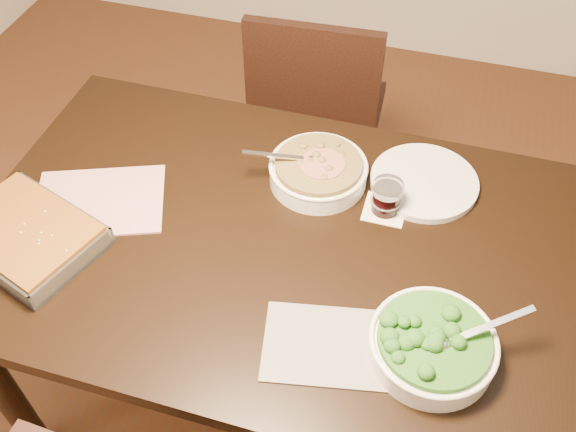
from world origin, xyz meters
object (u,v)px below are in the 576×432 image
object	(u,v)px
table	(273,263)
dinner_plate	(424,182)
broccoli_bowl	(433,345)
chair_far	(317,111)
wine_tumbler	(387,197)
stew_bowl	(318,171)
baking_dish	(26,235)

from	to	relation	value
table	dinner_plate	size ratio (longest dim) A/B	5.26
dinner_plate	broccoli_bowl	bearing A→B (deg)	-80.24
dinner_plate	chair_far	xyz separation A→B (m)	(-0.40, 0.51, -0.26)
broccoli_bowl	chair_far	world-z (taller)	chair_far
wine_tumbler	broccoli_bowl	bearing A→B (deg)	-66.25
table	chair_far	world-z (taller)	chair_far
stew_bowl	dinner_plate	distance (m)	0.26
wine_tumbler	dinner_plate	bearing A→B (deg)	55.43
table	dinner_plate	xyz separation A→B (m)	(0.31, 0.27, 0.10)
baking_dish	wine_tumbler	xyz separation A→B (m)	(0.76, 0.33, 0.02)
baking_dish	stew_bowl	bearing A→B (deg)	52.38
broccoli_bowl	chair_far	xyz separation A→B (m)	(-0.48, 0.98, -0.29)
baking_dish	chair_far	size ratio (longest dim) A/B	0.42
chair_far	table	bearing A→B (deg)	93.08
stew_bowl	wine_tumbler	world-z (taller)	stew_bowl
dinner_plate	chair_far	world-z (taller)	chair_far
stew_bowl	dinner_plate	bearing A→B (deg)	13.11
broccoli_bowl	table	bearing A→B (deg)	152.79
stew_bowl	baking_dish	size ratio (longest dim) A/B	0.69
dinner_plate	stew_bowl	bearing A→B (deg)	-166.89
stew_bowl	chair_far	xyz separation A→B (m)	(-0.14, 0.57, -0.29)
stew_bowl	broccoli_bowl	xyz separation A→B (m)	(0.34, -0.41, 0.00)
broccoli_bowl	chair_far	bearing A→B (deg)	116.09
table	baking_dish	xyz separation A→B (m)	(-0.53, -0.17, 0.12)
table	broccoli_bowl	distance (m)	0.46
table	wine_tumbler	size ratio (longest dim) A/B	16.78
table	chair_far	bearing A→B (deg)	96.46
table	wine_tumbler	bearing A→B (deg)	34.19
baking_dish	dinner_plate	bearing A→B (deg)	46.86
table	dinner_plate	distance (m)	0.42
table	stew_bowl	xyz separation A→B (m)	(0.05, 0.21, 0.13)
stew_bowl	baking_dish	bearing A→B (deg)	-146.63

